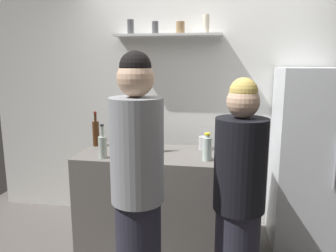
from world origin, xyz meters
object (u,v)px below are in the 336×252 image
Objects in this scene: baking_pan at (236,153)px; wine_bottle_green_glass at (154,140)px; utensil_holder at (205,143)px; person_grey_hoodie at (138,192)px; wine_bottle_amber_glass at (96,133)px; wine_bottle_pale_glass at (103,146)px; refrigerator at (305,159)px; person_blonde at (239,203)px; water_bottle_plastic at (207,148)px.

baking_pan is 0.73m from wine_bottle_green_glass.
person_grey_hoodie is at bearing -108.78° from utensil_holder.
wine_bottle_amber_glass is 0.19× the size of person_grey_hoodie.
baking_pan is 1.15m from wine_bottle_pale_glass.
baking_pan is 1.34m from wine_bottle_amber_glass.
person_grey_hoodie reaches higher than wine_bottle_pale_glass.
refrigerator is at bearing 7.99° from utensil_holder.
person_blonde is 0.67m from person_grey_hoodie.
refrigerator is 1.42m from wine_bottle_green_glass.
baking_pan is 1.01× the size of wine_bottle_amber_glass.
baking_pan is 0.34m from utensil_holder.
person_grey_hoodie reaches higher than baking_pan.
person_grey_hoodie is (0.08, -0.89, -0.13)m from wine_bottle_green_glass.
refrigerator is at bearing 17.74° from wine_bottle_pale_glass.
person_blonde is (1.12, -0.47, -0.22)m from wine_bottle_pale_glass.
utensil_holder is 0.96× the size of water_bottle_plastic.
wine_bottle_green_glass is at bearing -108.12° from person_blonde.
water_bottle_plastic is (0.87, 0.09, -0.00)m from wine_bottle_pale_glass.
wine_bottle_pale_glass is at bearing -152.51° from utensil_holder.
person_blonde is 0.91× the size of person_grey_hoodie.
water_bottle_plastic reaches higher than baking_pan.
utensil_holder is at bearing -40.51° from person_grey_hoodie.
refrigerator is at bearing 26.23° from baking_pan.
wine_bottle_amber_glass reaches higher than baking_pan.
person_grey_hoodie is at bearing -126.46° from baking_pan.
refrigerator is 4.98× the size of wine_bottle_amber_glass.
refrigerator is at bearing -69.02° from person_grey_hoodie.
wine_bottle_amber_glass reaches higher than wine_bottle_green_glass.
water_bottle_plastic is at bearing -83.21° from utensil_holder.
wine_bottle_pale_glass reaches higher than utensil_holder.
wine_bottle_amber_glass is 1.45× the size of water_bottle_plastic.
person_blonde is at bearing -72.38° from utensil_holder.
person_grey_hoodie is (-0.65, -0.16, 0.09)m from person_blonde.
wine_bottle_pale_glass is 0.16× the size of person_grey_hoodie.
wine_bottle_amber_glass reaches higher than utensil_holder.
person_blonde is at bearing -66.15° from water_bottle_plastic.
utensil_holder is at bearing -135.41° from person_blonde.
refrigerator is 7.24× the size of water_bottle_plastic.
utensil_holder is at bearing -172.01° from refrigerator.
refrigerator reaches higher than wine_bottle_green_glass.
wine_bottle_green_glass is 0.16× the size of person_grey_hoodie.
wine_bottle_green_glass is 1.22× the size of water_bottle_plastic.
wine_bottle_pale_glass is (-1.76, -0.56, 0.19)m from refrigerator.
wine_bottle_amber_glass is 0.61m from wine_bottle_green_glass.
person_blonde is (0.73, -0.73, -0.22)m from wine_bottle_green_glass.
person_grey_hoodie reaches higher than person_blonde.
wine_bottle_pale_glass is at bearing -174.41° from water_bottle_plastic.
wine_bottle_amber_glass reaches higher than wine_bottle_pale_glass.
person_grey_hoodie is at bearing -119.42° from water_bottle_plastic.
wine_bottle_pale_glass reaches higher than water_bottle_plastic.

